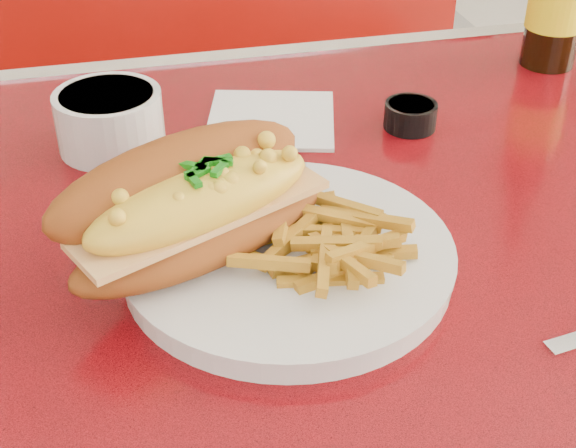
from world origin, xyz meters
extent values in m
cube|color=red|center=(0.00, 0.00, 0.75)|extent=(1.20, 0.80, 0.04)
cube|color=white|center=(0.00, 0.40, 0.75)|extent=(1.22, 0.03, 0.04)
cube|color=maroon|center=(0.00, 0.78, 0.23)|extent=(1.20, 0.50, 0.45)
cylinder|color=silver|center=(0.02, -0.02, 0.78)|extent=(0.32, 0.32, 0.02)
cylinder|color=silver|center=(0.02, -0.02, 0.79)|extent=(0.33, 0.33, 0.00)
ellipsoid|color=#8F4617|center=(-0.04, -0.01, 0.81)|extent=(0.23, 0.15, 0.04)
cube|color=#ECB469|center=(-0.04, -0.01, 0.83)|extent=(0.20, 0.13, 0.01)
ellipsoid|color=yellow|center=(-0.04, -0.01, 0.84)|extent=(0.19, 0.13, 0.04)
ellipsoid|color=#8F4617|center=(-0.06, 0.01, 0.84)|extent=(0.23, 0.16, 0.08)
cube|color=silver|center=(0.07, -0.05, 0.79)|extent=(0.06, 0.10, 0.00)
cube|color=silver|center=(0.04, 0.00, 0.79)|extent=(0.03, 0.03, 0.00)
cylinder|color=silver|center=(-0.10, 0.21, 0.80)|extent=(0.11, 0.11, 0.06)
cylinder|color=black|center=(-0.10, 0.21, 0.82)|extent=(0.10, 0.10, 0.01)
cylinder|color=black|center=(0.19, 0.18, 0.78)|extent=(0.06, 0.06, 0.03)
cylinder|color=#DA7E4F|center=(0.19, 0.18, 0.79)|extent=(0.05, 0.05, 0.01)
cylinder|color=yellow|center=(0.40, 0.29, 0.84)|extent=(0.07, 0.07, 0.06)
cube|color=white|center=(0.06, 0.22, 0.77)|extent=(0.16, 0.16, 0.00)
camera|label=1|loc=(-0.10, -0.50, 1.15)|focal=50.00mm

